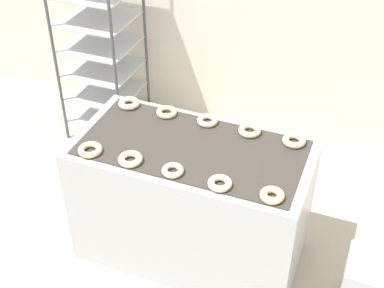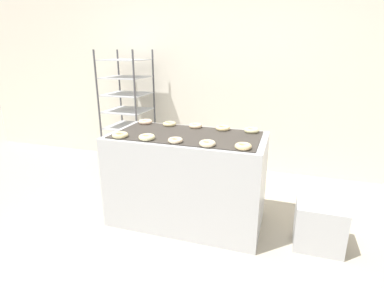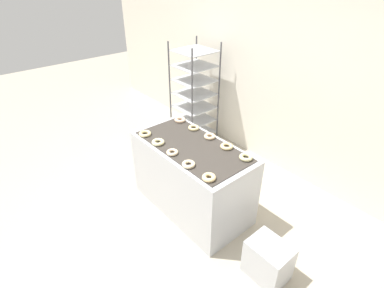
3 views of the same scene
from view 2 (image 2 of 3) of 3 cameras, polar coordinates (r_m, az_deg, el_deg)
The scene contains 15 objects.
ground_plane at distance 2.57m, azimuth -5.57°, elevation -20.70°, with size 14.00×14.00×0.00m, color #B2A893.
wall_back at distance 4.06m, azimuth 6.14°, elevation 14.71°, with size 8.00×0.05×2.80m.
fryer_machine at distance 2.84m, azimuth -0.93°, elevation -6.58°, with size 1.41×0.72×0.86m.
baking_rack_cart at distance 4.14m, azimuth -12.09°, elevation 6.26°, with size 0.55×0.56×1.60m.
glaze_bin at distance 2.77m, azimuth 23.06°, elevation -14.14°, with size 0.39×0.30×0.39m.
donut_near_leftmost at distance 2.67m, azimuth -13.53°, elevation 1.68°, with size 0.14×0.14×0.04m, color beige.
donut_near_left at distance 2.56m, azimuth -8.59°, elevation 1.30°, with size 0.14×0.14×0.04m, color beige.
donut_near_center at distance 2.46m, azimuth -3.19°, elevation 0.73°, with size 0.12×0.12×0.03m, color beige.
donut_near_right at distance 2.37m, azimuth 2.95°, elevation 0.13°, with size 0.13×0.13×0.04m, color beige.
donut_near_rightmost at distance 2.32m, azimuth 9.72°, elevation -0.41°, with size 0.13×0.13×0.04m, color #EDCC8C.
donut_far_leftmost at distance 3.12m, azimuth -8.85°, elevation 4.21°, with size 0.14×0.14×0.04m, color beige.
donut_far_left at distance 3.01m, azimuth -4.32°, elevation 3.85°, with size 0.13×0.13×0.03m, color beige.
donut_far_center at distance 2.93m, azimuth 0.71°, elevation 3.50°, with size 0.13×0.13×0.04m, color beige.
donut_far_right at distance 2.85m, azimuth 5.88°, elevation 3.06°, with size 0.14×0.14×0.04m, color beige.
donut_far_rightmost at distance 2.81m, azimuth 11.28°, elevation 2.59°, with size 0.14×0.14×0.04m, color beige.
Camera 2 is at (0.84, -1.84, 1.58)m, focal length 28.00 mm.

